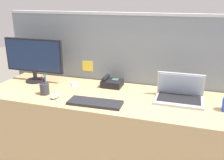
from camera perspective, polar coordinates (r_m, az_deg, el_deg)
The scene contains 9 objects.
desk at distance 2.25m, azimuth -0.39°, elevation -12.03°, with size 2.19×0.70×0.72m, color tan.
cubicle_divider at distance 2.45m, azimuth 2.39°, elevation -0.92°, with size 2.36×0.08×1.37m.
desktop_monitor at distance 2.49m, azimuth -17.52°, elevation 4.96°, with size 0.60×0.18×0.42m.
laptop at distance 2.06m, azimuth 15.19°, elevation -3.12°, with size 0.37×0.27×0.21m.
desk_phone at distance 2.29m, azimuth -0.08°, elevation -0.61°, with size 0.18×0.16×0.10m.
keyboard_main at distance 1.93m, azimuth -3.90°, elevation -5.22°, with size 0.42×0.15×0.02m, color #232328.
computer_mouse_left_hand at distance 2.08m, azimuth -12.90°, elevation -3.66°, with size 0.06×0.10×0.03m, color #9EA0A8.
pen_cup at distance 2.17m, azimuth -15.19°, elevation -1.93°, with size 0.08×0.08×0.19m.
cell_phone_silver_slab at distance 2.37m, azimuth -8.56°, elevation -0.93°, with size 0.06×0.13×0.01m, color #B7BAC1.
Camera 1 is at (0.60, -1.84, 1.51)m, focal length 39.90 mm.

